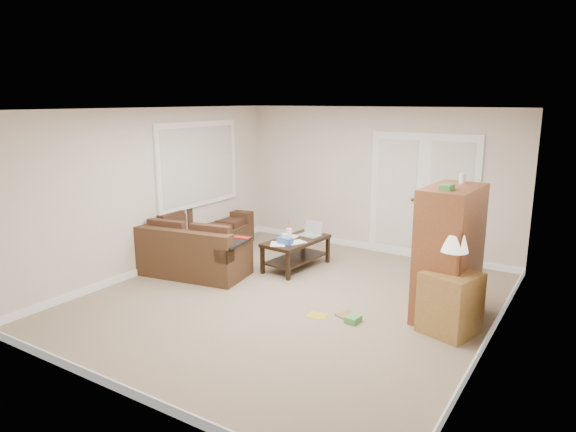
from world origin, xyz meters
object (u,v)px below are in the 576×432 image
Objects in this scene: coffee_table at (297,252)px; sectional_sofa at (201,244)px; tv_armoire at (449,252)px; side_cabinet at (451,298)px.

sectional_sofa is at bearing -153.77° from coffee_table.
sectional_sofa is at bearing -177.52° from tv_armoire.
sectional_sofa is at bearing -169.84° from side_cabinet.
tv_armoire is (2.52, -0.63, 0.56)m from coffee_table.
tv_armoire is 1.49× the size of side_cabinet.
side_cabinet reaches higher than coffee_table.
tv_armoire is (4.01, -0.05, 0.52)m from sectional_sofa.
sectional_sofa is 2.13× the size of coffee_table.
side_cabinet is (2.68, -1.05, 0.16)m from coffee_table.
tv_armoire is at bearing -10.41° from sectional_sofa.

